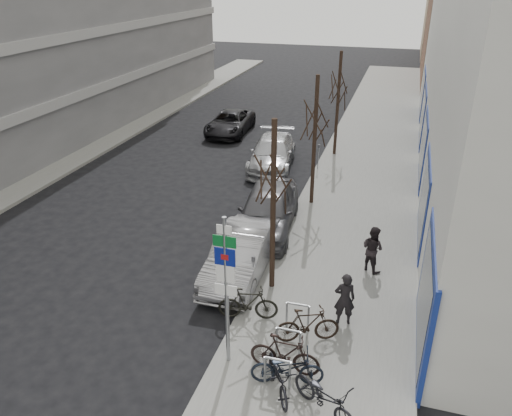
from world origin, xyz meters
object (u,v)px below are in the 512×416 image
Objects in this scene: bike_near_right at (285,354)px; parked_car_back at (272,153)px; bike_near_left at (278,373)px; lane_car at (230,123)px; parked_car_mid at (267,210)px; pedestrian_far at (373,248)px; bike_rack at (288,339)px; parked_car_front at (241,254)px; pedestrian_near at (345,299)px; bike_far_inner at (307,325)px; bike_mid_inner at (248,303)px; tree_near at (274,167)px; bike_far_curb at (325,395)px; tree_far at (339,79)px; meter_front at (253,271)px; meter_mid at (294,198)px; tree_mid at (316,111)px; meter_back at (318,154)px; bike_mid_curb at (287,366)px; highway_sign_pole at (226,284)px.

parked_car_back is at bearing 17.28° from bike_near_right.
lane_car is (-8.03, 19.48, 0.01)m from bike_near_left.
parked_car_mid is 4.53m from pedestrian_far.
bike_rack is 4.24m from parked_car_front.
pedestrian_far reaches higher than lane_car.
parked_car_mid reaches higher than bike_rack.
pedestrian_near is 1.00× the size of pedestrian_far.
bike_mid_inner is at bearing 53.35° from bike_far_inner.
bike_mid_inner is at bearing -97.25° from tree_near.
bike_near_right is at bearing 82.63° from bike_far_curb.
bike_far_inner is at bearing -84.16° from tree_far.
meter_front is 0.28× the size of parked_car_front.
meter_mid is at bearing -11.23° from bike_mid_inner.
tree_near is 1.00× the size of tree_mid.
meter_back is (-1.65, 13.40, 0.26)m from bike_rack.
lane_car is (-6.32, 10.36, -0.25)m from meter_mid.
parked_car_back reaches higher than meter_mid.
meter_mid is at bearing 51.05° from bike_far_curb.
meter_front is at bearing 30.87° from bike_near_right.
bike_mid_curb is at bearing -82.65° from meter_back.
bike_rack is 0.47× the size of lane_car.
bike_near_left is 0.98× the size of bike_mid_inner.
bike_near_right is 2.26m from bike_mid_inner.
pedestrian_near is at bearing 115.33° from pedestrian_far.
parked_car_front reaches higher than meter_mid.
bike_far_inner is 1.35m from pedestrian_near.
pedestrian_far is (1.32, 4.06, 0.27)m from bike_far_inner.
meter_back is at bearing 8.02° from bike_near_right.
meter_mid is at bearing -6.79° from bike_far_inner.
meter_front is 4.37m from parked_car_mid.
parked_car_mid is at bearing -68.30° from pedestrian_near.
meter_back is at bearing 90.00° from meter_mid.
tree_mid is at bearing -14.69° from bike_mid_inner.
parked_car_mid reaches higher than bike_mid_inner.
meter_front is at bearing -85.95° from parked_car_mid.
bike_rack is 16.31m from tree_far.
parked_car_mid is at bearing -3.19° from bike_mid_inner.
meter_back is (0.00, 11.00, 0.00)m from meter_front.
tree_near is 13.00m from tree_far.
pedestrian_near is at bearing 55.71° from bike_rack.
highway_sign_pole is 0.87× the size of lane_car.
tree_mid reaches higher than parked_car_mid.
parked_car_front is (-0.98, 2.35, 0.08)m from bike_mid_inner.
meter_back is at bearing 45.10° from bike_far_curb.
parked_car_back is (-4.05, 13.94, 0.06)m from bike_near_right.
lane_car is 18.90m from pedestrian_near.
bike_rack is 1.32× the size of bike_mid_inner.
bike_near_right is (1.25, -16.47, -3.42)m from tree_far.
bike_near_left is at bearing -83.24° from tree_mid.
bike_far_curb is 1.15× the size of pedestrian_near.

